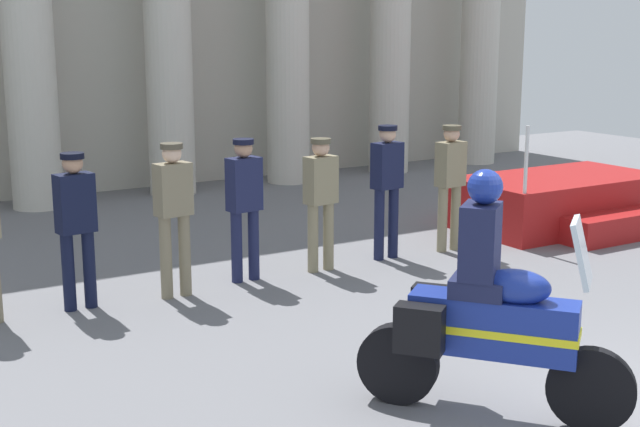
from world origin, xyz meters
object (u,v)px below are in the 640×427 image
officer_in_row_2 (174,207)px  officer_in_row_4 (321,194)px  officer_in_row_6 (450,177)px  officer_in_row_1 (76,218)px  motorcycle_with_rider (484,315)px  reviewing_stand (562,203)px  officer_in_row_5 (387,181)px  officer_in_row_3 (244,198)px

officer_in_row_2 → officer_in_row_4: 1.91m
officer_in_row_2 → officer_in_row_6: officer_in_row_2 is taller
officer_in_row_1 → officer_in_row_6: size_ratio=0.99×
officer_in_row_1 → officer_in_row_4: bearing=171.3°
officer_in_row_4 → motorcycle_with_rider: 4.22m
officer_in_row_2 → officer_in_row_4: (1.90, 0.07, -0.05)m
reviewing_stand → officer_in_row_5: (-3.31, -0.14, 0.65)m
officer_in_row_5 → motorcycle_with_rider: size_ratio=0.90×
officer_in_row_4 → officer_in_row_6: size_ratio=0.97×
officer_in_row_1 → officer_in_row_4: officer_in_row_1 is taller
officer_in_row_2 → officer_in_row_5: size_ratio=0.99×
reviewing_stand → officer_in_row_6: 2.45m
officer_in_row_2 → officer_in_row_6: (3.86, 0.03, -0.02)m
reviewing_stand → officer_in_row_1: size_ratio=1.83×
reviewing_stand → officer_in_row_6: bearing=-174.3°
officer_in_row_1 → officer_in_row_4: (2.93, -0.06, -0.02)m
officer_in_row_3 → officer_in_row_4: 0.98m
officer_in_row_3 → officer_in_row_5: bearing=171.4°
officer_in_row_4 → motorcycle_with_rider: bearing=67.8°
officer_in_row_3 → officer_in_row_1: bearing=-6.6°
officer_in_row_2 → officer_in_row_5: officer_in_row_5 is taller
reviewing_stand → officer_in_row_3: officer_in_row_3 is taller
officer_in_row_4 → officer_in_row_6: officer_in_row_6 is taller
reviewing_stand → officer_in_row_1: (-7.24, -0.13, 0.61)m
reviewing_stand → officer_in_row_1: officer_in_row_1 is taller
reviewing_stand → officer_in_row_2: size_ratio=1.78×
reviewing_stand → motorcycle_with_rider: 6.88m
officer_in_row_1 → officer_in_row_6: bearing=171.2°
officer_in_row_4 → reviewing_stand: bearing=174.9°
officer_in_row_3 → officer_in_row_6: size_ratio=1.00×
officer_in_row_1 → officer_in_row_5: size_ratio=0.97×
officer_in_row_6 → officer_in_row_1: bearing=-8.8°
officer_in_row_2 → officer_in_row_5: bearing=174.9°
officer_in_row_2 → officer_in_row_6: 3.86m
reviewing_stand → officer_in_row_4: reviewing_stand is taller
officer_in_row_5 → officer_in_row_6: 0.95m
reviewing_stand → officer_in_row_2: (-6.22, -0.26, 0.64)m
reviewing_stand → officer_in_row_6: officer_in_row_6 is taller
officer_in_row_2 → reviewing_stand: bearing=174.8°
reviewing_stand → officer_in_row_5: 3.37m
reviewing_stand → officer_in_row_2: bearing=-177.6°
officer_in_row_2 → officer_in_row_3: size_ratio=1.02×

